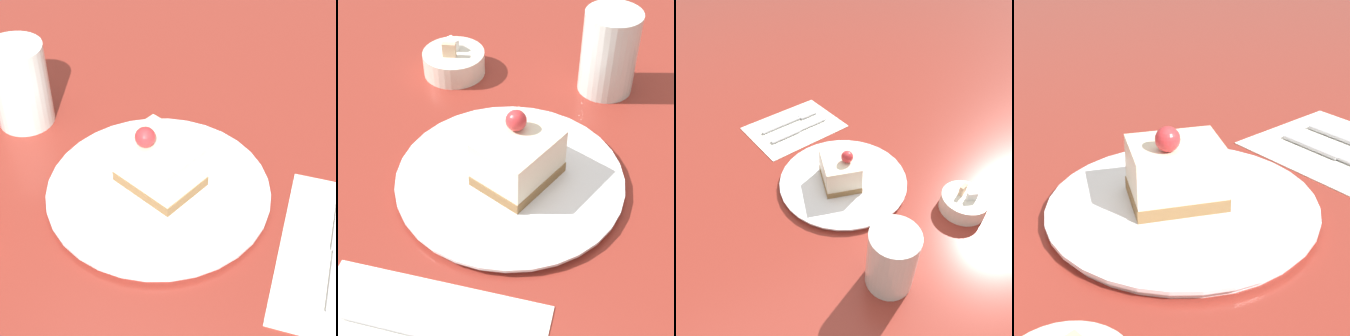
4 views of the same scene
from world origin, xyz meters
TOP-DOWN VIEW (x-y plane):
  - ground_plane at (0.00, 0.00)m, footprint 4.00×4.00m
  - plate at (-0.02, -0.00)m, footprint 0.28×0.28m
  - cake_slice at (-0.01, -0.01)m, footprint 0.11×0.10m
  - sugar_bowl at (0.17, 0.18)m, footprint 0.09×0.09m
  - drinking_glass at (0.23, -0.05)m, footprint 0.08×0.08m

SIDE VIEW (x-z plane):
  - ground_plane at x=0.00m, z-range 0.00..0.00m
  - plate at x=-0.02m, z-range 0.00..0.01m
  - sugar_bowl at x=0.17m, z-range -0.01..0.05m
  - cake_slice at x=-0.01m, z-range 0.00..0.09m
  - drinking_glass at x=0.23m, z-range 0.00..0.12m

